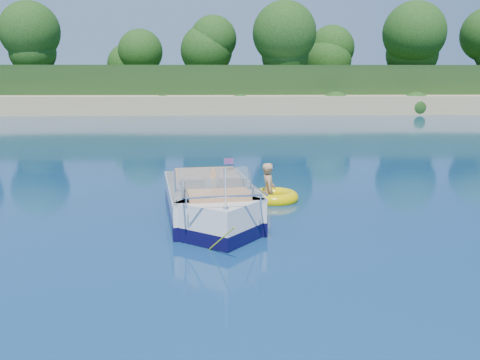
{
  "coord_description": "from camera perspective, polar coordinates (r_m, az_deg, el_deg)",
  "views": [
    {
      "loc": [
        -1.52,
        -8.59,
        3.31
      ],
      "look_at": [
        -1.12,
        3.7,
        0.85
      ],
      "focal_mm": 40.0,
      "sensor_mm": 36.0,
      "label": 1
    }
  ],
  "objects": [
    {
      "name": "tow_tube",
      "position": [
        14.18,
        3.64,
        -1.84
      ],
      "size": [
        1.51,
        1.51,
        0.34
      ],
      "rotation": [
        0.0,
        0.0,
        -0.18
      ],
      "color": "#EECC00",
      "rests_on": "ground"
    },
    {
      "name": "boy",
      "position": [
        14.23,
        3.03,
        -2.15
      ],
      "size": [
        0.39,
        0.84,
        1.64
      ],
      "primitive_type": "imported",
      "rotation": [
        0.0,
        -0.17,
        1.59
      ],
      "color": "tan",
      "rests_on": "ground"
    },
    {
      "name": "ground",
      "position": [
        9.33,
        7.77,
        -9.59
      ],
      "size": [
        160.0,
        160.0,
        0.0
      ],
      "primitive_type": "plane",
      "color": "#092040",
      "rests_on": "ground"
    },
    {
      "name": "treeline",
      "position": [
        49.68,
        -0.04,
        13.91
      ],
      "size": [
        150.0,
        7.12,
        8.19
      ],
      "color": "black",
      "rests_on": "ground"
    },
    {
      "name": "shoreline",
      "position": [
        72.41,
        -0.65,
        9.48
      ],
      "size": [
        170.0,
        59.0,
        6.0
      ],
      "color": "tan",
      "rests_on": "ground"
    },
    {
      "name": "motorboat",
      "position": [
        12.18,
        -3.01,
        -2.76
      ],
      "size": [
        2.44,
        5.41,
        1.81
      ],
      "rotation": [
        0.0,
        0.0,
        0.15
      ],
      "color": "silver",
      "rests_on": "ground"
    }
  ]
}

